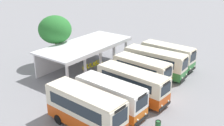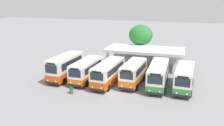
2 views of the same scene
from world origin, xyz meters
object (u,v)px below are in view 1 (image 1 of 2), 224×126
Objects in this scene: city_bus_fourth_amber at (142,71)px; city_bus_fifth_blue at (155,62)px; city_bus_far_end_green at (168,55)px; litter_bin_apron at (158,125)px; waiting_chair_end_by_column at (84,69)px; city_bus_nearest_orange at (85,109)px; waiting_chair_second_from_end at (87,67)px; waiting_chair_far_end_seat at (100,62)px; waiting_chair_fourth_seat at (95,65)px; city_bus_middle_cream at (132,83)px; waiting_chair_middle_seat at (91,66)px; waiting_chair_fifth_seat at (97,63)px; city_bus_second_in_row at (110,95)px.

city_bus_fifth_blue is at bearing 1.28° from city_bus_fourth_amber.
litter_bin_apron is at bearing -157.80° from city_bus_far_end_green.
city_bus_fifth_blue is at bearing -58.53° from waiting_chair_end_by_column.
city_bus_nearest_orange is 17.18m from city_bus_far_end_green.
waiting_chair_far_end_seat is (2.58, -0.07, 0.00)m from waiting_chair_second_from_end.
city_bus_far_end_green reaches higher than waiting_chair_fourth_seat.
city_bus_middle_cream is at bearing 54.29° from litter_bin_apron.
waiting_chair_end_by_column and waiting_chair_second_from_end have the same top height.
city_bus_nearest_orange is 10.32m from city_bus_fourth_amber.
litter_bin_apron is (-3.44, -4.79, -1.29)m from city_bus_middle_cream.
city_bus_far_end_green is 8.60× the size of waiting_chair_middle_seat.
waiting_chair_middle_seat is at bearing 38.58° from city_bus_nearest_orange.
city_bus_middle_cream reaches higher than waiting_chair_second_from_end.
city_bus_fourth_amber reaches higher than city_bus_far_end_green.
city_bus_fifth_blue is 8.17m from waiting_chair_fourth_seat.
city_bus_fourth_amber is 8.11× the size of waiting_chair_far_end_seat.
waiting_chair_far_end_seat is (1.29, 0.07, 0.00)m from waiting_chair_fourth_seat.
city_bus_middle_cream is 9.35m from waiting_chair_middle_seat.
waiting_chair_second_from_end and waiting_chair_fifth_seat have the same top height.
waiting_chair_far_end_seat is 16.06m from litter_bin_apron.
litter_bin_apron is (-6.26, -13.48, -0.07)m from waiting_chair_second_from_end.
waiting_chair_far_end_seat is at bearing 57.91° from city_bus_middle_cream.
waiting_chair_second_from_end is 0.96× the size of litter_bin_apron.
city_bus_far_end_green reaches higher than litter_bin_apron.
waiting_chair_end_by_column is at bearing 99.27° from city_bus_fourth_amber.
city_bus_second_in_row is 8.50× the size of waiting_chair_fourth_seat.
waiting_chair_fourth_seat is at bearing -6.23° from waiting_chair_second_from_end.
city_bus_fourth_amber is at bearing -95.01° from waiting_chair_fourth_seat.
city_bus_fourth_amber is (10.30, 0.52, -0.18)m from city_bus_nearest_orange.
city_bus_nearest_orange is 1.10× the size of city_bus_fourth_amber.
waiting_chair_middle_seat and waiting_chair_far_end_seat have the same top height.
waiting_chair_fourth_seat is 1.29m from waiting_chair_far_end_seat.
waiting_chair_far_end_seat is (-4.90, 7.79, -1.22)m from city_bus_far_end_green.
waiting_chair_middle_seat is (6.89, 8.33, -1.19)m from city_bus_second_in_row.
waiting_chair_second_from_end is (9.68, 8.32, -1.42)m from city_bus_nearest_orange.
city_bus_middle_cream is at bearing -104.09° from waiting_chair_end_by_column.
litter_bin_apron reaches higher than waiting_chair_far_end_seat.
city_bus_fourth_amber is at bearing -90.19° from waiting_chair_middle_seat.
waiting_chair_fourth_seat is (0.67, 7.66, -1.24)m from city_bus_fourth_amber.
waiting_chair_end_by_column is at bearing 75.91° from city_bus_middle_cream.
city_bus_far_end_green reaches higher than waiting_chair_second_from_end.
city_bus_far_end_green is (17.17, 0.45, -0.20)m from city_bus_nearest_orange.
city_bus_far_end_green is at bearing -0.52° from city_bus_fourth_amber.
city_bus_middle_cream reaches higher than waiting_chair_fifth_seat.
waiting_chair_fifth_seat is 0.65m from waiting_chair_far_end_seat.
city_bus_second_in_row is 10.88m from waiting_chair_middle_seat.
city_bus_middle_cream is at bearing -111.91° from waiting_chair_middle_seat.
city_bus_fifth_blue reaches higher than waiting_chair_second_from_end.
waiting_chair_second_from_end is at bearing 173.77° from waiting_chair_fourth_seat.
city_bus_nearest_orange is at bearing 178.48° from city_bus_second_in_row.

